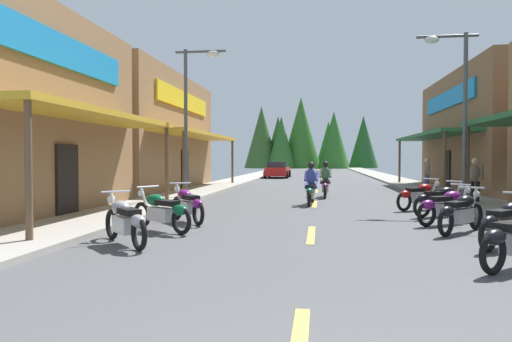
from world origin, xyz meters
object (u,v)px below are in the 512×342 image
streetlamp_left (193,102)px  rider_cruising_trailing (325,182)px  parked_car_curbside (278,170)px  motorcycle_parked_right_5 (441,200)px  streetlamp_right (456,94)px  motorcycle_parked_right_3 (461,212)px  motorcycle_parked_right_6 (420,195)px  motorcycle_parked_right_2 (506,222)px  motorcycle_parked_right_4 (446,206)px  motorcycle_parked_left_1 (161,211)px  motorcycle_parked_left_0 (125,220)px  pedestrian_browsing (427,173)px  rider_cruising_lead (311,187)px  motorcycle_parked_left_2 (188,204)px  pedestrian_by_shop (475,178)px

streetlamp_left → rider_cruising_trailing: streetlamp_left is taller
streetlamp_left → parked_car_curbside: (1.30, 22.36, -3.20)m
motorcycle_parked_right_5 → streetlamp_right: bearing=33.8°
streetlamp_left → motorcycle_parked_right_5: (8.42, -3.61, -3.40)m
streetlamp_right → motorcycle_parked_right_3: bearing=-104.1°
motorcycle_parked_right_6 → rider_cruising_trailing: 5.43m
motorcycle_parked_right_2 → rider_cruising_trailing: rider_cruising_trailing is taller
motorcycle_parked_right_4 → motorcycle_parked_left_1: size_ratio=0.97×
streetlamp_left → motorcycle_parked_left_0: streetlamp_left is taller
pedestrian_browsing → parked_car_curbside: bearing=111.0°
motorcycle_parked_right_4 → motorcycle_parked_right_5: bearing=43.8°
pedestrian_browsing → rider_cruising_lead: bearing=-136.9°
streetlamp_right → motorcycle_parked_left_2: (-8.02, -4.57, -3.38)m
motorcycle_parked_left_2 → pedestrian_browsing: 14.53m
motorcycle_parked_right_4 → motorcycle_parked_right_2: bearing=-120.7°
streetlamp_left → motorcycle_parked_left_1: 8.20m
streetlamp_right → rider_cruising_trailing: size_ratio=2.76×
motorcycle_parked_right_3 → pedestrian_browsing: 12.72m
motorcycle_parked_right_4 → motorcycle_parked_left_2: size_ratio=1.01×
streetlamp_right → motorcycle_parked_right_6: (-1.30, -0.76, -3.38)m
streetlamp_left → pedestrian_browsing: 12.04m
motorcycle_parked_right_2 → motorcycle_parked_left_0: bearing=139.7°
motorcycle_parked_left_1 → motorcycle_parked_left_2: (0.17, 1.57, 0.00)m
motorcycle_parked_right_2 → rider_cruising_lead: size_ratio=0.75×
motorcycle_parked_right_6 → motorcycle_parked_left_0: 9.99m
motorcycle_parked_right_6 → motorcycle_parked_left_2: bearing=172.6°
motorcycle_parked_right_6 → motorcycle_parked_left_1: 8.74m
motorcycle_parked_left_0 → motorcycle_parked_right_6: bearing=-88.1°
motorcycle_parked_right_5 → pedestrian_browsing: bearing=47.3°
motorcycle_parked_right_3 → pedestrian_browsing: bearing=31.5°
motorcycle_parked_right_2 → motorcycle_parked_left_1: size_ratio=0.88×
motorcycle_parked_left_2 → rider_cruising_trailing: rider_cruising_trailing is taller
motorcycle_parked_right_6 → motorcycle_parked_left_0: size_ratio=1.09×
motorcycle_parked_right_5 → pedestrian_browsing: 9.65m
rider_cruising_lead → pedestrian_browsing: bearing=-36.1°
motorcycle_parked_right_4 → parked_car_curbside: bearing=67.3°
motorcycle_parked_left_2 → pedestrian_browsing: pedestrian_browsing is taller
rider_cruising_trailing → parked_car_curbside: (-3.86, 19.81, 0.03)m
streetlamp_left → motorcycle_parked_left_0: (1.14, -9.08, -3.40)m
motorcycle_parked_right_4 → rider_cruising_trailing: size_ratio=0.83×
motorcycle_parked_right_2 → motorcycle_parked_left_0: (-7.29, -0.74, 0.00)m
motorcycle_parked_left_2 → motorcycle_parked_right_6: bearing=-98.2°
motorcycle_parked_right_2 → motorcycle_parked_left_1: (-7.16, 0.99, 0.00)m
motorcycle_parked_left_1 → motorcycle_parked_right_4: bearing=-129.7°
motorcycle_parked_right_6 → motorcycle_parked_right_2: bearing=-124.6°
motorcycle_parked_right_2 → streetlamp_right: bearing=35.7°
streetlamp_left → rider_cruising_lead: 5.68m
motorcycle_parked_left_2 → rider_cruising_trailing: size_ratio=0.82×
rider_cruising_trailing → pedestrian_by_shop: (5.39, -2.35, 0.34)m
motorcycle_parked_right_4 → motorcycle_parked_left_2: bearing=147.3°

